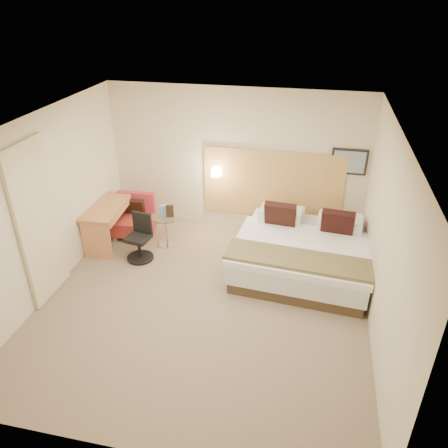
% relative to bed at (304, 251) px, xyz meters
% --- Properties ---
extents(floor, '(4.80, 5.00, 0.02)m').
position_rel_bed_xyz_m(floor, '(-1.40, -1.21, -0.35)').
color(floor, '#7B6953').
rests_on(floor, ground).
extents(ceiling, '(4.80, 5.00, 0.02)m').
position_rel_bed_xyz_m(ceiling, '(-1.40, -1.21, 2.37)').
color(ceiling, white).
rests_on(ceiling, floor).
extents(wall_back, '(4.80, 0.02, 2.70)m').
position_rel_bed_xyz_m(wall_back, '(-1.40, 1.30, 1.01)').
color(wall_back, beige).
rests_on(wall_back, floor).
extents(wall_front, '(4.80, 0.02, 2.70)m').
position_rel_bed_xyz_m(wall_front, '(-1.40, -3.72, 1.01)').
color(wall_front, beige).
rests_on(wall_front, floor).
extents(wall_left, '(0.02, 5.00, 2.70)m').
position_rel_bed_xyz_m(wall_left, '(-3.81, -1.21, 1.01)').
color(wall_left, beige).
rests_on(wall_left, floor).
extents(wall_right, '(0.02, 5.00, 2.70)m').
position_rel_bed_xyz_m(wall_right, '(1.01, -1.21, 1.01)').
color(wall_right, beige).
rests_on(wall_right, floor).
extents(headboard_panel, '(2.60, 0.04, 1.30)m').
position_rel_bed_xyz_m(headboard_panel, '(-0.70, 1.26, 0.61)').
color(headboard_panel, tan).
rests_on(headboard_panel, wall_back).
extents(art_frame, '(0.62, 0.03, 0.47)m').
position_rel_bed_xyz_m(art_frame, '(0.62, 1.27, 1.16)').
color(art_frame, black).
rests_on(art_frame, wall_back).
extents(art_canvas, '(0.54, 0.01, 0.39)m').
position_rel_bed_xyz_m(art_canvas, '(0.62, 1.25, 1.16)').
color(art_canvas, gray).
rests_on(art_canvas, wall_back).
extents(lamp_arm, '(0.02, 0.12, 0.02)m').
position_rel_bed_xyz_m(lamp_arm, '(-1.75, 1.21, 0.81)').
color(lamp_arm, white).
rests_on(lamp_arm, wall_back).
extents(lamp_shade, '(0.15, 0.15, 0.15)m').
position_rel_bed_xyz_m(lamp_shade, '(-1.75, 1.15, 0.81)').
color(lamp_shade, '#FFEDC6').
rests_on(lamp_shade, wall_back).
extents(curtain, '(0.06, 0.90, 2.42)m').
position_rel_bed_xyz_m(curtain, '(-3.76, -1.46, 0.88)').
color(curtain, beige).
rests_on(curtain, wall_left).
extents(bottle_a, '(0.08, 0.08, 0.21)m').
position_rel_bed_xyz_m(bottle_a, '(-2.56, 0.29, 0.34)').
color(bottle_a, '#8AADD6').
rests_on(bottle_a, side_table).
extents(bottle_b, '(0.08, 0.08, 0.21)m').
position_rel_bed_xyz_m(bottle_b, '(-2.51, 0.32, 0.34)').
color(bottle_b, '#8FC7DE').
rests_on(bottle_b, side_table).
extents(menu_folder, '(0.14, 0.08, 0.23)m').
position_rel_bed_xyz_m(menu_folder, '(-2.40, 0.29, 0.35)').
color(menu_folder, '#342315').
rests_on(menu_folder, side_table).
extents(bed, '(2.32, 2.28, 1.06)m').
position_rel_bed_xyz_m(bed, '(0.00, 0.00, 0.00)').
color(bed, '#413220').
rests_on(bed, floor).
extents(lounge_chair, '(0.78, 0.70, 0.77)m').
position_rel_bed_xyz_m(lounge_chair, '(-3.21, 0.54, -0.04)').
color(lounge_chair, tan).
rests_on(lounge_chair, floor).
extents(side_table, '(0.63, 0.63, 0.58)m').
position_rel_bed_xyz_m(side_table, '(-2.48, 0.29, -0.02)').
color(side_table, silver).
rests_on(side_table, floor).
extents(desk, '(0.63, 1.24, 0.76)m').
position_rel_bed_xyz_m(desk, '(-3.51, 0.14, 0.25)').
color(desk, '#B57347').
rests_on(desk, floor).
extents(desk_chair, '(0.53, 0.53, 0.82)m').
position_rel_bed_xyz_m(desk_chair, '(-2.78, -0.25, -0.01)').
color(desk_chair, black).
rests_on(desk_chair, floor).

